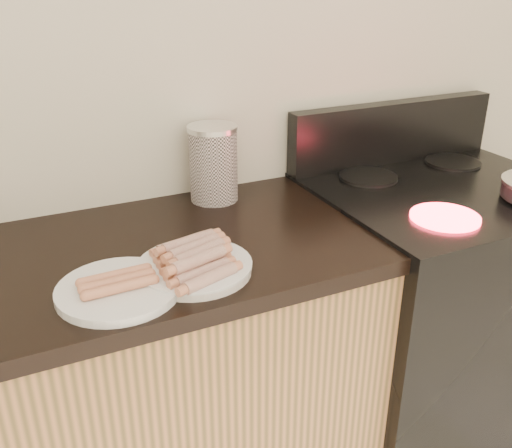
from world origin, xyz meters
name	(u,v)px	position (x,y,z in m)	size (l,w,h in m)	color
wall_back	(154,55)	(0.00, 2.00, 1.30)	(4.00, 0.04, 2.60)	silver
stove	(430,316)	(0.78, 1.68, 0.46)	(0.76, 0.65, 0.91)	black
stove_panel	(393,132)	(0.78, 1.96, 1.01)	(0.76, 0.06, 0.20)	black
burner_near_left	(445,217)	(0.61, 1.51, 0.92)	(0.18, 0.18, 0.01)	#FF1E2D
burner_far_left	(368,177)	(0.61, 1.84, 0.92)	(0.18, 0.18, 0.01)	black
burner_far_right	(453,162)	(0.95, 1.84, 0.92)	(0.18, 0.18, 0.01)	black
main_plate	(195,269)	(-0.07, 1.54, 0.91)	(0.25, 0.25, 0.02)	white
side_plate	(119,290)	(-0.24, 1.52, 0.91)	(0.26, 0.26, 0.02)	white
hotdog_pile	(194,257)	(-0.07, 1.54, 0.94)	(0.13, 0.24, 0.05)	maroon
plain_sausages	(118,281)	(-0.24, 1.52, 0.93)	(0.14, 0.08, 0.02)	#C66832
canister	(213,163)	(0.13, 1.92, 1.01)	(0.14, 0.14, 0.22)	white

